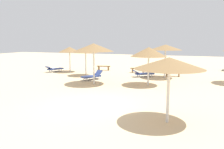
{
  "coord_description": "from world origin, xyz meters",
  "views": [
    {
      "loc": [
        5.28,
        -10.75,
        3.41
      ],
      "look_at": [
        0.0,
        3.0,
        1.2
      ],
      "focal_mm": 37.8,
      "sensor_mm": 36.0,
      "label": 1
    }
  ],
  "objects": [
    {
      "name": "parasol_6",
      "position": [
        4.05,
        -1.17,
        2.45
      ],
      "size": [
        2.84,
        2.84,
        2.7
      ],
      "color": "silver",
      "rests_on": "ground"
    },
    {
      "name": "parasol_7",
      "position": [
        1.58,
        6.42,
        2.49
      ],
      "size": [
        2.69,
        2.69,
        2.84
      ],
      "color": "silver",
      "rests_on": "ground"
    },
    {
      "name": "bench_2",
      "position": [
        2.8,
        11.45,
        0.35
      ],
      "size": [
        1.53,
        0.52,
        0.49
      ],
      "color": "brown",
      "rests_on": "ground"
    },
    {
      "name": "lounger_1",
      "position": [
        0.3,
        10.19,
        0.31
      ],
      "size": [
        1.93,
        1.62,
        0.63
      ],
      "color": "#33478C",
      "rests_on": "ground"
    },
    {
      "name": "lounger_0",
      "position": [
        -9.32,
        10.19,
        0.31
      ],
      "size": [
        1.29,
        2.01,
        0.64
      ],
      "color": "#33478C",
      "rests_on": "ground"
    },
    {
      "name": "ground_plane",
      "position": [
        0.0,
        0.0,
        0.0
      ],
      "size": [
        80.0,
        80.0,
        0.0
      ],
      "primitive_type": "plane",
      "color": "beige"
    },
    {
      "name": "bench_0",
      "position": [
        -4.91,
        13.16,
        0.35
      ],
      "size": [
        1.55,
        0.65,
        0.49
      ],
      "color": "brown",
      "rests_on": "ground"
    },
    {
      "name": "bench_1",
      "position": [
        -0.83,
        12.58,
        0.35
      ],
      "size": [
        1.54,
        0.6,
        0.49
      ],
      "color": "brown",
      "rests_on": "ground"
    },
    {
      "name": "lounger_2",
      "position": [
        -3.38,
        7.16,
        0.32
      ],
      "size": [
        1.43,
        1.96,
        0.75
      ],
      "color": "#33478C",
      "rests_on": "ground"
    },
    {
      "name": "parasol_0",
      "position": [
        -7.67,
        10.65,
        2.33
      ],
      "size": [
        2.3,
        2.3,
        2.63
      ],
      "color": "silver",
      "rests_on": "ground"
    },
    {
      "name": "parasol_4",
      "position": [
        -4.93,
        8.96,
        2.38
      ],
      "size": [
        2.24,
        2.24,
        2.63
      ],
      "color": "silver",
      "rests_on": "ground"
    },
    {
      "name": "parasol_2",
      "position": [
        -2.4,
        5.39,
        2.79
      ],
      "size": [
        3.04,
        3.04,
        3.11
      ],
      "color": "silver",
      "rests_on": "ground"
    },
    {
      "name": "parasol_1",
      "position": [
        2.23,
        10.27,
        2.7
      ],
      "size": [
        2.83,
        2.83,
        2.95
      ],
      "color": "silver",
      "rests_on": "ground"
    }
  ]
}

